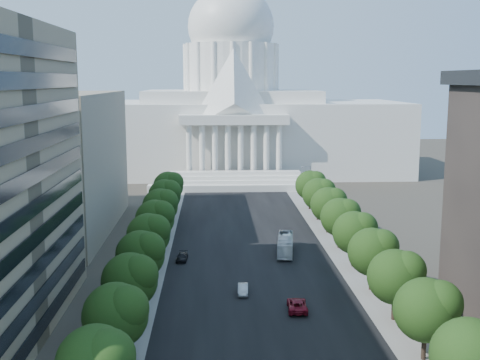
{
  "coord_description": "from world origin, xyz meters",
  "views": [
    {
      "loc": [
        -6.77,
        -29.63,
        32.73
      ],
      "look_at": [
        -1.81,
        77.94,
        14.72
      ],
      "focal_mm": 45.0,
      "sensor_mm": 36.0,
      "label": 1
    }
  ],
  "objects": [
    {
      "name": "road_asphalt",
      "position": [
        0.0,
        90.0,
        0.0
      ],
      "size": [
        30.0,
        260.0,
        0.01
      ],
      "primitive_type": "cube",
      "color": "black",
      "rests_on": "ground"
    },
    {
      "name": "sidewalk_left",
      "position": [
        -19.0,
        90.0,
        0.0
      ],
      "size": [
        8.0,
        260.0,
        0.02
      ],
      "primitive_type": "cube",
      "color": "gray",
      "rests_on": "ground"
    },
    {
      "name": "sidewalk_right",
      "position": [
        19.0,
        90.0,
        0.0
      ],
      "size": [
        8.0,
        260.0,
        0.02
      ],
      "primitive_type": "cube",
      "color": "gray",
      "rests_on": "ground"
    },
    {
      "name": "capitol",
      "position": [
        0.0,
        184.89,
        20.01
      ],
      "size": [
        120.0,
        56.0,
        73.0
      ],
      "color": "white",
      "rests_on": "ground"
    },
    {
      "name": "office_block_left_far",
      "position": [
        -48.0,
        100.0,
        15.0
      ],
      "size": [
        38.0,
        52.0,
        30.0
      ],
      "primitive_type": "cube",
      "color": "gray",
      "rests_on": "ground"
    },
    {
      "name": "tree_l_c",
      "position": [
        -17.66,
        35.81,
        6.45
      ],
      "size": [
        7.79,
        7.6,
        9.97
      ],
      "color": "#33261C",
      "rests_on": "ground"
    },
    {
      "name": "tree_l_d",
      "position": [
        -17.66,
        47.81,
        6.45
      ],
      "size": [
        7.79,
        7.6,
        9.97
      ],
      "color": "#33261C",
      "rests_on": "ground"
    },
    {
      "name": "tree_l_e",
      "position": [
        -17.66,
        59.81,
        6.45
      ],
      "size": [
        7.79,
        7.6,
        9.97
      ],
      "color": "#33261C",
      "rests_on": "ground"
    },
    {
      "name": "tree_l_f",
      "position": [
        -17.66,
        71.81,
        6.45
      ],
      "size": [
        7.79,
        7.6,
        9.97
      ],
      "color": "#33261C",
      "rests_on": "ground"
    },
    {
      "name": "tree_l_g",
      "position": [
        -17.66,
        83.81,
        6.45
      ],
      "size": [
        7.79,
        7.6,
        9.97
      ],
      "color": "#33261C",
      "rests_on": "ground"
    },
    {
      "name": "tree_l_h",
      "position": [
        -17.66,
        95.81,
        6.45
      ],
      "size": [
        7.79,
        7.6,
        9.97
      ],
      "color": "#33261C",
      "rests_on": "ground"
    },
    {
      "name": "tree_l_i",
      "position": [
        -17.66,
        107.81,
        6.45
      ],
      "size": [
        7.79,
        7.6,
        9.97
      ],
      "color": "#33261C",
      "rests_on": "ground"
    },
    {
      "name": "tree_l_j",
      "position": [
        -17.66,
        119.81,
        6.45
      ],
      "size": [
        7.79,
        7.6,
        9.97
      ],
      "color": "#33261C",
      "rests_on": "ground"
    },
    {
      "name": "tree_r_b",
      "position": [
        18.34,
        23.81,
        6.45
      ],
      "size": [
        7.79,
        7.6,
        9.97
      ],
      "color": "#33261C",
      "rests_on": "ground"
    },
    {
      "name": "tree_r_c",
      "position": [
        18.34,
        35.81,
        6.45
      ],
      "size": [
        7.79,
        7.6,
        9.97
      ],
      "color": "#33261C",
      "rests_on": "ground"
    },
    {
      "name": "tree_r_d",
      "position": [
        18.34,
        47.81,
        6.45
      ],
      "size": [
        7.79,
        7.6,
        9.97
      ],
      "color": "#33261C",
      "rests_on": "ground"
    },
    {
      "name": "tree_r_e",
      "position": [
        18.34,
        59.81,
        6.45
      ],
      "size": [
        7.79,
        7.6,
        9.97
      ],
      "color": "#33261C",
      "rests_on": "ground"
    },
    {
      "name": "tree_r_f",
      "position": [
        18.34,
        71.81,
        6.45
      ],
      "size": [
        7.79,
        7.6,
        9.97
      ],
      "color": "#33261C",
      "rests_on": "ground"
    },
    {
      "name": "tree_r_g",
      "position": [
        18.34,
        83.81,
        6.45
      ],
      "size": [
        7.79,
        7.6,
        9.97
      ],
      "color": "#33261C",
      "rests_on": "ground"
    },
    {
      "name": "tree_r_h",
      "position": [
        18.34,
        95.81,
        6.45
      ],
      "size": [
        7.79,
        7.6,
        9.97
      ],
      "color": "#33261C",
      "rests_on": "ground"
    },
    {
      "name": "tree_r_i",
      "position": [
        18.34,
        107.81,
        6.45
      ],
      "size": [
        7.79,
        7.6,
        9.97
      ],
      "color": "#33261C",
      "rests_on": "ground"
    },
    {
      "name": "tree_r_j",
      "position": [
        18.34,
        119.81,
        6.45
      ],
      "size": [
        7.79,
        7.6,
        9.97
      ],
      "color": "#33261C",
      "rests_on": "ground"
    },
    {
      "name": "streetlight_b",
      "position": [
        19.9,
        35.0,
        5.82
      ],
      "size": [
        2.61,
        0.44,
        9.0
      ],
      "color": "gray",
      "rests_on": "ground"
    },
    {
      "name": "streetlight_c",
      "position": [
        19.9,
        60.0,
        5.82
      ],
      "size": [
        2.61,
        0.44,
        9.0
      ],
      "color": "gray",
      "rests_on": "ground"
    },
    {
      "name": "streetlight_d",
      "position": [
        19.9,
        85.0,
        5.82
      ],
      "size": [
        2.61,
        0.44,
        9.0
      ],
      "color": "gray",
      "rests_on": "ground"
    },
    {
      "name": "streetlight_e",
      "position": [
        19.9,
        110.0,
        5.82
      ],
      "size": [
        2.61,
        0.44,
        9.0
      ],
      "color": "gray",
      "rests_on": "ground"
    },
    {
      "name": "streetlight_f",
      "position": [
        19.9,
        135.0,
        5.82
      ],
      "size": [
        2.61,
        0.44,
        9.0
      ],
      "color": "gray",
      "rests_on": "ground"
    },
    {
      "name": "car_silver",
      "position": [
        -2.23,
        58.99,
        0.73
      ],
      "size": [
        1.77,
        4.52,
        1.47
      ],
      "primitive_type": "imported",
      "rotation": [
        0.0,
        0.0,
        -0.05
      ],
      "color": "#A8ABAF",
      "rests_on": "ground"
    },
    {
      "name": "car_red",
      "position": [
        5.2,
        51.9,
        0.82
      ],
      "size": [
        3.08,
        6.07,
        1.64
      ],
      "primitive_type": "imported",
      "rotation": [
        0.0,
        0.0,
        3.08
      ],
      "color": "maroon",
      "rests_on": "ground"
    },
    {
      "name": "car_dark_b",
      "position": [
        -12.48,
        76.66,
        0.67
      ],
      "size": [
        2.24,
        4.76,
        1.34
      ],
      "primitive_type": "imported",
      "rotation": [
        0.0,
        0.0,
        -0.08
      ],
      "color": "black",
      "rests_on": "ground"
    },
    {
      "name": "city_bus",
      "position": [
        6.97,
        80.75,
        1.67
      ],
      "size": [
        4.4,
        12.23,
        3.33
      ],
      "primitive_type": "imported",
      "rotation": [
        0.0,
        0.0,
        -0.14
      ],
      "color": "white",
      "rests_on": "ground"
    }
  ]
}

